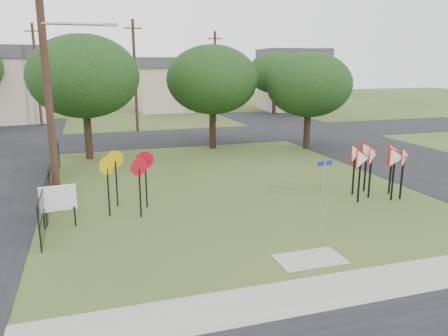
{
  "coord_description": "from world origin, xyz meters",
  "views": [
    {
      "loc": [
        -5.98,
        -12.96,
        5.66
      ],
      "look_at": [
        -0.96,
        3.0,
        1.6
      ],
      "focal_mm": 35.0,
      "sensor_mm": 36.0,
      "label": 1
    }
  ],
  "objects_px": {
    "stop_sign_cluster": "(127,168)",
    "info_board": "(58,200)",
    "street_name_sign": "(323,197)",
    "yield_sign_cluster": "(378,157)"
  },
  "relations": [
    {
      "from": "street_name_sign",
      "to": "stop_sign_cluster",
      "type": "xyz_separation_m",
      "value": [
        -5.52,
        5.08,
        0.13
      ]
    },
    {
      "from": "street_name_sign",
      "to": "yield_sign_cluster",
      "type": "xyz_separation_m",
      "value": [
        4.8,
        3.83,
        0.15
      ]
    },
    {
      "from": "street_name_sign",
      "to": "info_board",
      "type": "relative_size",
      "value": 1.79
    },
    {
      "from": "info_board",
      "to": "street_name_sign",
      "type": "bearing_deg",
      "value": -27.02
    },
    {
      "from": "stop_sign_cluster",
      "to": "info_board",
      "type": "height_order",
      "value": "stop_sign_cluster"
    },
    {
      "from": "stop_sign_cluster",
      "to": "yield_sign_cluster",
      "type": "height_order",
      "value": "yield_sign_cluster"
    },
    {
      "from": "stop_sign_cluster",
      "to": "info_board",
      "type": "xyz_separation_m",
      "value": [
        -2.47,
        -1.0,
        -0.71
      ]
    },
    {
      "from": "yield_sign_cluster",
      "to": "info_board",
      "type": "distance_m",
      "value": 12.82
    },
    {
      "from": "street_name_sign",
      "to": "yield_sign_cluster",
      "type": "bearing_deg",
      "value": 38.59
    },
    {
      "from": "street_name_sign",
      "to": "info_board",
      "type": "height_order",
      "value": "street_name_sign"
    }
  ]
}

